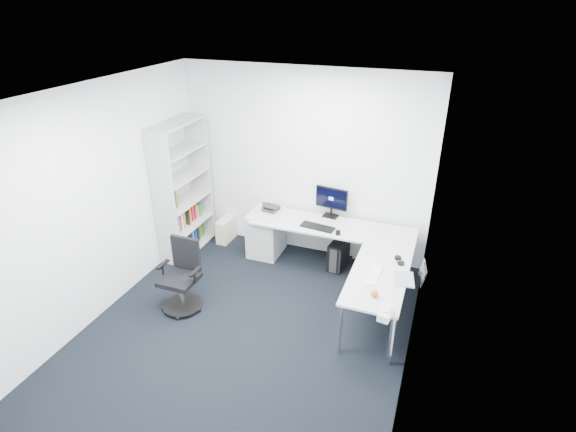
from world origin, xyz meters
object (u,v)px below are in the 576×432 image
(l_desk, at_px, (325,258))
(task_chair, at_px, (179,278))
(laptop, at_px, (405,271))
(bookshelf, at_px, (182,189))
(monitor, at_px, (331,202))

(l_desk, bearing_deg, task_chair, -139.92)
(task_chair, relative_size, laptop, 2.88)
(bookshelf, distance_m, task_chair, 1.56)
(laptop, bearing_deg, monitor, 123.70)
(monitor, xyz_separation_m, laptop, (1.19, -1.25, -0.12))
(l_desk, relative_size, laptop, 7.23)
(task_chair, distance_m, monitor, 2.32)
(l_desk, distance_m, bookshelf, 2.27)
(monitor, bearing_deg, laptop, -38.57)
(l_desk, distance_m, task_chair, 1.93)
(bookshelf, height_order, task_chair, bookshelf)
(monitor, bearing_deg, l_desk, -72.86)
(task_chair, xyz_separation_m, laptop, (2.57, 0.58, 0.32))
(laptop, bearing_deg, bookshelf, 157.67)
(bookshelf, bearing_deg, laptop, -12.31)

